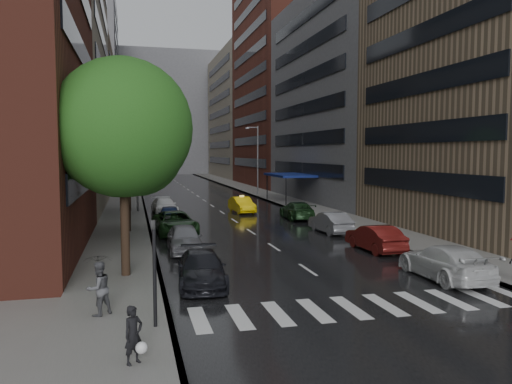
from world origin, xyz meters
TOP-DOWN VIEW (x-y plane):
  - ground at (0.00, 0.00)m, footprint 220.00×220.00m
  - road at (0.00, 50.00)m, footprint 14.00×140.00m
  - sidewalk_left at (-9.00, 50.00)m, footprint 4.00×140.00m
  - sidewalk_right at (9.00, 50.00)m, footprint 4.00×140.00m
  - crosswalk at (0.20, -2.00)m, footprint 13.15×2.80m
  - buildings_left at (-15.00, 58.79)m, footprint 8.00×108.00m
  - buildings_right at (15.00, 56.70)m, footprint 8.05×109.10m
  - building_far at (0.00, 118.00)m, footprint 40.00×14.00m
  - tree_near at (-8.60, 4.47)m, footprint 6.24×6.24m
  - tree_mid at (-8.60, 17.57)m, footprint 6.31×6.31m
  - tree_far at (-8.60, 30.03)m, footprint 5.37×5.37m
  - taxi at (1.80, 27.35)m, footprint 1.91×4.64m
  - parked_cars_left at (-5.40, 15.76)m, footprint 3.13×30.98m
  - parked_cars_right at (5.40, 10.64)m, footprint 2.38×26.25m
  - ped_bag_walker at (-8.27, -5.46)m, footprint 0.70×0.64m
  - ped_black_umbrella at (-9.43, -1.11)m, footprint 1.15×1.11m
  - traffic_light at (-7.60, -2.71)m, footprint 0.18×0.15m
  - street_lamp_left at (-7.72, 30.00)m, footprint 1.74×0.22m
  - street_lamp_right at (7.72, 45.00)m, footprint 1.74×0.22m
  - awning at (8.98, 35.00)m, footprint 4.00×8.00m

SIDE VIEW (x-z plane):
  - ground at x=0.00m, z-range 0.00..0.00m
  - road at x=0.00m, z-range 0.00..0.01m
  - crosswalk at x=0.20m, z-range 0.01..0.02m
  - sidewalk_left at x=-9.00m, z-range 0.00..0.15m
  - sidewalk_right at x=9.00m, z-range 0.00..0.15m
  - taxi at x=1.80m, z-range 0.00..1.50m
  - parked_cars_left at x=-5.40m, z-range -0.04..1.56m
  - parked_cars_right at x=5.40m, z-range -0.02..1.56m
  - ped_bag_walker at x=-8.27m, z-range 0.12..1.68m
  - ped_black_umbrella at x=-9.43m, z-range 0.33..2.42m
  - traffic_light at x=-7.60m, z-range 0.50..3.95m
  - awning at x=8.98m, z-range 1.57..4.70m
  - street_lamp_left at x=-7.72m, z-range 0.39..9.39m
  - street_lamp_right at x=7.72m, z-range 0.39..9.39m
  - tree_far at x=-8.60m, z-range 1.58..10.13m
  - tree_near at x=-8.60m, z-range 1.84..11.78m
  - tree_mid at x=-8.60m, z-range 1.86..11.92m
  - buildings_right at x=15.00m, z-range -2.97..33.03m
  - buildings_left at x=-15.00m, z-range -3.01..34.99m
  - building_far at x=0.00m, z-range 0.00..32.00m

